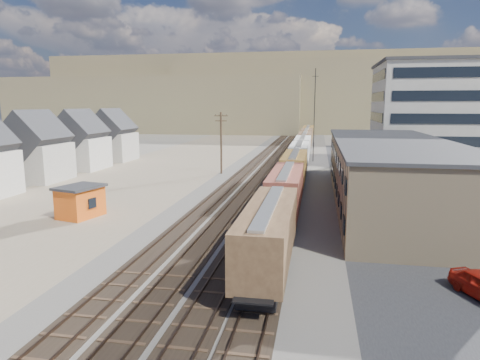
% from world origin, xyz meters
% --- Properties ---
extents(ground, '(300.00, 300.00, 0.00)m').
position_xyz_m(ground, '(0.00, 0.00, 0.00)').
color(ground, '#6B6356').
rests_on(ground, ground).
extents(ballast_bed, '(18.00, 200.00, 0.06)m').
position_xyz_m(ballast_bed, '(0.00, 50.00, 0.03)').
color(ballast_bed, '#4C4742').
rests_on(ballast_bed, ground).
extents(dirt_yard, '(24.00, 180.00, 0.03)m').
position_xyz_m(dirt_yard, '(-20.00, 40.00, 0.01)').
color(dirt_yard, '#7D6D56').
rests_on(dirt_yard, ground).
extents(asphalt_lot, '(26.00, 120.00, 0.04)m').
position_xyz_m(asphalt_lot, '(22.00, 35.00, 0.02)').
color(asphalt_lot, '#232326').
rests_on(asphalt_lot, ground).
extents(rail_tracks, '(11.40, 200.00, 0.24)m').
position_xyz_m(rail_tracks, '(-0.55, 50.00, 0.11)').
color(rail_tracks, black).
rests_on(rail_tracks, ground).
extents(freight_train, '(3.00, 119.74, 4.46)m').
position_xyz_m(freight_train, '(3.80, 55.18, 2.79)').
color(freight_train, black).
rests_on(freight_train, ground).
extents(warehouse, '(12.40, 40.40, 7.25)m').
position_xyz_m(warehouse, '(14.98, 25.00, 3.65)').
color(warehouse, tan).
rests_on(warehouse, ground).
extents(office_tower, '(22.60, 18.60, 18.45)m').
position_xyz_m(office_tower, '(27.95, 54.95, 9.26)').
color(office_tower, '#9E998E').
rests_on(office_tower, ground).
extents(utility_pole_north, '(2.20, 0.32, 10.00)m').
position_xyz_m(utility_pole_north, '(-8.50, 42.00, 5.30)').
color(utility_pole_north, '#382619').
rests_on(utility_pole_north, ground).
extents(radio_mast, '(1.20, 0.16, 18.00)m').
position_xyz_m(radio_mast, '(6.00, 60.00, 9.12)').
color(radio_mast, black).
rests_on(radio_mast, ground).
extents(townhouse_row, '(8.15, 68.16, 10.47)m').
position_xyz_m(townhouse_row, '(-34.00, 25.00, 4.34)').
color(townhouse_row, '#B7B2A8').
rests_on(townhouse_row, ground).
extents(hills_north, '(265.00, 80.00, 32.00)m').
position_xyz_m(hills_north, '(0.17, 167.92, 14.10)').
color(hills_north, brown).
rests_on(hills_north, ground).
extents(maintenance_shed, '(4.36, 5.08, 3.21)m').
position_xyz_m(maintenance_shed, '(-16.35, 12.98, 1.64)').
color(maintenance_shed, orange).
rests_on(maintenance_shed, ground).
extents(parked_car_white, '(2.32, 5.24, 1.67)m').
position_xyz_m(parked_car_white, '(17.67, 8.77, 0.84)').
color(parked_car_white, silver).
rests_on(parked_car_white, ground).
extents(parked_car_blue, '(5.50, 4.23, 1.39)m').
position_xyz_m(parked_car_blue, '(23.10, 45.20, 0.69)').
color(parked_car_blue, navy).
rests_on(parked_car_blue, ground).
extents(parked_car_far, '(1.88, 4.36, 1.47)m').
position_xyz_m(parked_car_far, '(29.93, 43.40, 0.73)').
color(parked_car_far, silver).
rests_on(parked_car_far, ground).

